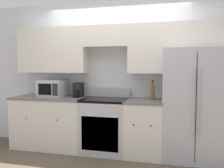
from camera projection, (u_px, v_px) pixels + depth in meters
The scene contains 9 objects.
ground_plane at pixel (107, 159), 3.93m from camera, with size 12.00×12.00×0.00m, color brown.
wall_back at pixel (116, 64), 4.38m from camera, with size 8.00×0.39×2.60m.
lower_cabinets_left at pixel (50, 122), 4.48m from camera, with size 1.30×0.64×0.91m.
lower_cabinets_right at pixel (145, 128), 4.05m from camera, with size 0.61×0.64×0.91m.
oven_range at pixel (105, 125), 4.22m from camera, with size 0.76×0.65×1.07m.
refrigerator at pixel (194, 104), 3.90m from camera, with size 0.94×0.78×1.73m.
microwave at pixel (53, 88), 4.48m from camera, with size 0.44×0.42×0.30m.
bottle at pixel (152, 92), 4.04m from camera, with size 0.07×0.07×0.32m.
coffee_maker at pixel (78, 90), 4.42m from camera, with size 0.14×0.26×0.25m.
Camera 1 is at (1.03, -3.69, 1.47)m, focal length 40.00 mm.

